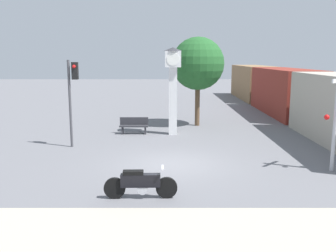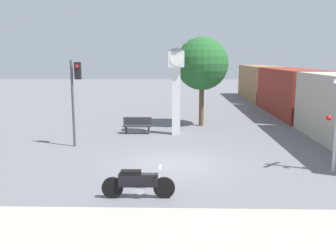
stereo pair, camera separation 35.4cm
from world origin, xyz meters
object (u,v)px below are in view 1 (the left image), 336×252
traffic_light (74,88)px  street_tree (199,64)px  clock_tower (174,78)px  motorcycle (142,183)px  bench (135,125)px  freight_train (286,91)px

traffic_light → street_tree: (6.32, 5.75, 1.01)m
clock_tower → motorcycle: bearing=-96.5°
street_tree → traffic_light: bearing=-137.7°
clock_tower → bench: clock_tower is taller
clock_tower → bench: (-2.19, 0.11, -2.65)m
clock_tower → freight_train: 11.71m
motorcycle → freight_train: (9.70, 17.55, 1.23)m
clock_tower → bench: bearing=177.0°
motorcycle → clock_tower: size_ratio=0.47×
clock_tower → traffic_light: size_ratio=1.16×
bench → clock_tower: bearing=-3.0°
clock_tower → bench: 3.44m
clock_tower → traffic_light: 5.64m
traffic_light → street_tree: bearing=42.3°
motorcycle → street_tree: (2.68, 12.45, 3.38)m
freight_train → bench: 13.30m
clock_tower → street_tree: (1.57, 2.73, 0.71)m
freight_train → street_tree: (-7.02, -5.09, 2.15)m
motorcycle → bench: (-1.08, 9.84, 0.02)m
clock_tower → freight_train: (8.59, 7.82, -1.44)m
traffic_light → bench: (2.56, 3.14, -2.35)m
motorcycle → freight_train: 20.09m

